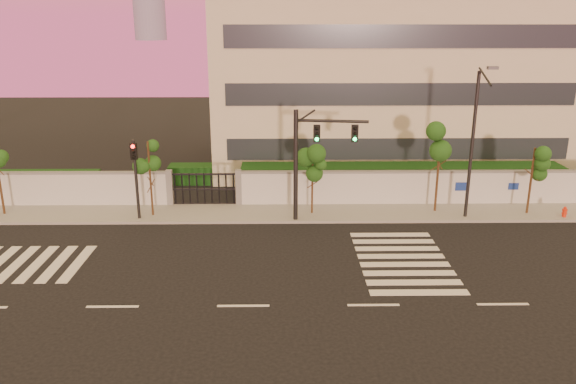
# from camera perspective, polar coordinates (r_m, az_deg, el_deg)

# --- Properties ---
(ground) EXTENTS (120.00, 120.00, 0.00)m
(ground) POSITION_cam_1_polar(r_m,az_deg,el_deg) (21.99, -4.56, -11.47)
(ground) COLOR black
(ground) RESTS_ON ground
(sidewalk) EXTENTS (60.00, 3.00, 0.15)m
(sidewalk) POSITION_cam_1_polar(r_m,az_deg,el_deg) (31.56, -3.36, -2.17)
(sidewalk) COLOR gray
(sidewalk) RESTS_ON ground
(perimeter_wall) EXTENTS (60.00, 0.36, 2.20)m
(perimeter_wall) POSITION_cam_1_polar(r_m,az_deg,el_deg) (32.67, -3.10, 0.35)
(perimeter_wall) COLOR silver
(perimeter_wall) RESTS_ON ground
(hedge_row) EXTENTS (41.00, 4.25, 1.80)m
(hedge_row) POSITION_cam_1_polar(r_m,az_deg,el_deg) (35.35, -1.20, 1.25)
(hedge_row) COLOR #113913
(hedge_row) RESTS_ON ground
(institutional_building) EXTENTS (24.40, 12.40, 12.25)m
(institutional_building) POSITION_cam_1_polar(r_m,az_deg,el_deg) (42.14, 9.74, 11.00)
(institutional_building) COLOR beige
(institutional_building) RESTS_ON ground
(road_markings) EXTENTS (57.00, 7.62, 0.02)m
(road_markings) POSITION_cam_1_polar(r_m,az_deg,el_deg) (25.48, -7.60, -7.35)
(road_markings) COLOR silver
(road_markings) RESTS_ON ground
(street_tree_c) EXTENTS (1.34, 1.07, 4.28)m
(street_tree_c) POSITION_cam_1_polar(r_m,az_deg,el_deg) (31.12, -13.89, 2.97)
(street_tree_c) COLOR #382314
(street_tree_c) RESTS_ON ground
(street_tree_d) EXTENTS (1.35, 1.07, 3.99)m
(street_tree_d) POSITION_cam_1_polar(r_m,az_deg,el_deg) (30.60, 2.54, 2.82)
(street_tree_d) COLOR #382314
(street_tree_d) RESTS_ON ground
(street_tree_e) EXTENTS (1.61, 1.28, 5.09)m
(street_tree_e) POSITION_cam_1_polar(r_m,az_deg,el_deg) (31.87, 15.20, 4.31)
(street_tree_e) COLOR #382314
(street_tree_e) RESTS_ON ground
(street_tree_f) EXTENTS (1.56, 1.24, 3.87)m
(street_tree_f) POSITION_cam_1_polar(r_m,az_deg,el_deg) (33.38, 23.64, 2.44)
(street_tree_f) COLOR #382314
(street_tree_f) RESTS_ON ground
(traffic_signal_main) EXTENTS (3.84, 0.68, 6.09)m
(traffic_signal_main) POSITION_cam_1_polar(r_m,az_deg,el_deg) (29.36, 2.30, 4.03)
(traffic_signal_main) COLOR black
(traffic_signal_main) RESTS_ON ground
(traffic_signal_secondary) EXTENTS (0.35, 0.34, 4.48)m
(traffic_signal_secondary) POSITION_cam_1_polar(r_m,az_deg,el_deg) (30.82, -15.24, 2.14)
(traffic_signal_secondary) COLOR black
(traffic_signal_secondary) RESTS_ON ground
(streetlight_east) EXTENTS (0.50, 2.01, 8.36)m
(streetlight_east) POSITION_cam_1_polar(r_m,az_deg,el_deg) (31.05, 18.36, 5.17)
(streetlight_east) COLOR black
(streetlight_east) RESTS_ON ground
(fire_hydrant) EXTENTS (0.29, 0.27, 0.74)m
(fire_hydrant) POSITION_cam_1_polar(r_m,az_deg,el_deg) (34.21, 26.27, -1.92)
(fire_hydrant) COLOR red
(fire_hydrant) RESTS_ON ground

